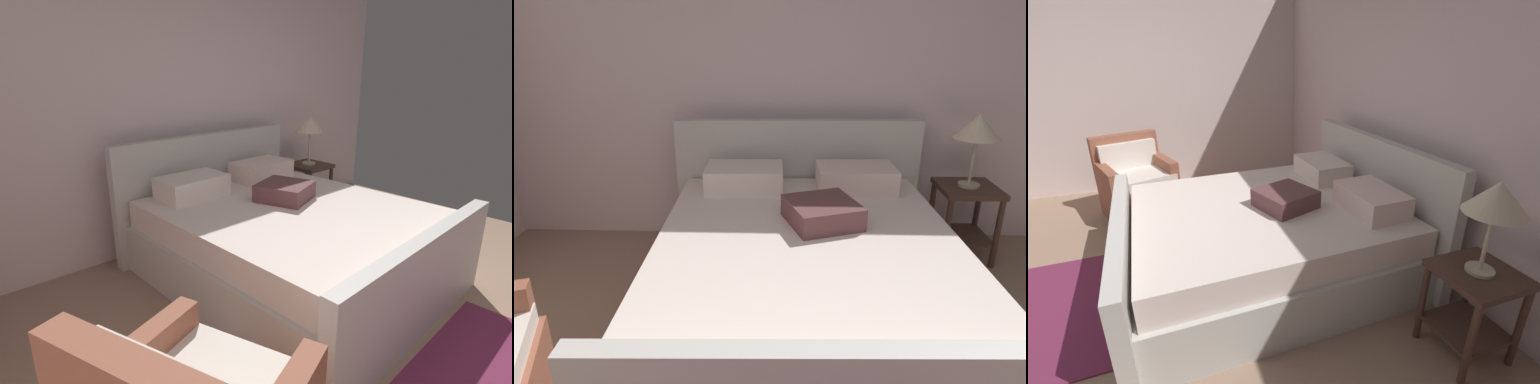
{
  "view_description": "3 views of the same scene",
  "coord_description": "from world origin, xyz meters",
  "views": [
    {
      "loc": [
        -2.28,
        -0.51,
        1.65
      ],
      "look_at": [
        -0.33,
        1.63,
        0.75
      ],
      "focal_mm": 27.44,
      "sensor_mm": 36.0,
      "label": 1
    },
    {
      "loc": [
        -0.27,
        -0.85,
        1.76
      ],
      "look_at": [
        -0.34,
        1.67,
        0.8
      ],
      "focal_mm": 30.72,
      "sensor_mm": 36.0,
      "label": 2
    },
    {
      "loc": [
        2.38,
        0.71,
        1.8
      ],
      "look_at": [
        -0.2,
        1.68,
        0.67
      ],
      "focal_mm": 24.61,
      "sensor_mm": 36.0,
      "label": 3
    }
  ],
  "objects": [
    {
      "name": "wall_back",
      "position": [
        0.0,
        2.8,
        1.44
      ],
      "size": [
        5.38,
        0.12,
        2.88
      ],
      "primitive_type": "cube",
      "color": "silver",
      "rests_on": "ground"
    },
    {
      "name": "bed",
      "position": [
        -0.12,
        1.51,
        0.34
      ],
      "size": [
        2.0,
        2.3,
        1.07
      ],
      "color": "beige",
      "rests_on": "ground"
    },
    {
      "name": "nightstand_right",
      "position": [
        1.18,
        2.37,
        0.4
      ],
      "size": [
        0.44,
        0.44,
        0.6
      ],
      "color": "#442D23",
      "rests_on": "ground"
    },
    {
      "name": "table_lamp_right",
      "position": [
        1.18,
        2.37,
        1.05
      ],
      "size": [
        0.34,
        0.34,
        0.56
      ],
      "color": "#B7B293",
      "rests_on": "nightstand_right"
    }
  ]
}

